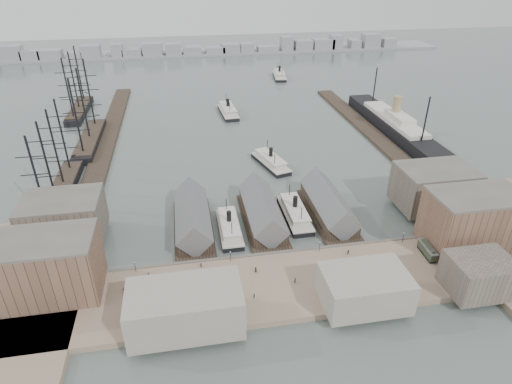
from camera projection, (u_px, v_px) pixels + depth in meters
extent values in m
plane|color=#4C5854|center=(271.00, 248.00, 148.27)|extent=(900.00, 900.00, 0.00)
cube|color=#89715C|center=(285.00, 285.00, 130.59)|extent=(180.00, 30.00, 2.00)
cube|color=#59544C|center=(274.00, 255.00, 143.24)|extent=(180.00, 1.20, 2.30)
cube|color=#2D231C|center=(105.00, 148.00, 223.37)|extent=(10.00, 220.00, 1.60)
cube|color=#2D231C|center=(375.00, 136.00, 237.25)|extent=(10.00, 180.00, 1.60)
cube|color=#2D231C|center=(193.00, 229.00, 157.73)|extent=(14.00, 42.00, 1.20)
cube|color=#2D231C|center=(193.00, 220.00, 157.08)|extent=(12.00, 36.00, 5.00)
cube|color=#59595B|center=(192.00, 214.00, 155.81)|extent=(12.60, 37.00, 12.60)
cube|color=#2D231C|center=(263.00, 222.00, 161.73)|extent=(14.00, 42.00, 1.20)
cube|color=#2D231C|center=(262.00, 214.00, 161.08)|extent=(12.00, 36.00, 5.00)
cube|color=#59595B|center=(262.00, 208.00, 159.81)|extent=(12.60, 37.00, 12.60)
cube|color=#2D231C|center=(328.00, 216.00, 165.73)|extent=(14.00, 42.00, 1.20)
cube|color=#2D231C|center=(328.00, 208.00, 165.08)|extent=(12.00, 36.00, 5.00)
cube|color=#59595B|center=(329.00, 202.00, 163.82)|extent=(12.60, 37.00, 12.60)
cube|color=brown|center=(41.00, 268.00, 121.82)|extent=(32.00, 18.00, 18.00)
cube|color=#60564C|center=(64.00, 218.00, 148.58)|extent=(26.00, 20.00, 14.00)
cube|color=brown|center=(473.00, 221.00, 142.51)|extent=(30.00, 18.00, 19.00)
cube|color=#60564C|center=(434.00, 188.00, 167.00)|extent=(28.00, 20.00, 15.00)
cube|color=gray|center=(364.00, 288.00, 120.43)|extent=(24.00, 16.00, 10.00)
cube|color=gray|center=(185.00, 308.00, 112.25)|extent=(30.00, 16.00, 12.00)
cube|color=#60564C|center=(479.00, 275.00, 124.72)|extent=(18.00, 14.00, 11.00)
cylinder|color=black|center=(135.00, 267.00, 133.48)|extent=(0.16, 0.16, 3.60)
sphere|color=beige|center=(134.00, 262.00, 132.55)|extent=(0.44, 0.44, 0.44)
cylinder|color=black|center=(231.00, 257.00, 138.09)|extent=(0.16, 0.16, 3.60)
sphere|color=beige|center=(230.00, 252.00, 137.17)|extent=(0.44, 0.44, 0.44)
cylinder|color=black|center=(320.00, 247.00, 142.71)|extent=(0.16, 0.16, 3.60)
sphere|color=beige|center=(320.00, 242.00, 141.79)|extent=(0.44, 0.44, 0.44)
cylinder|color=black|center=(403.00, 238.00, 147.33)|extent=(0.16, 0.16, 3.60)
sphere|color=beige|center=(404.00, 233.00, 146.40)|extent=(0.44, 0.44, 0.44)
cube|color=gray|center=(203.00, 52.00, 440.04)|extent=(500.00, 40.00, 2.00)
cube|color=gray|center=(12.00, 54.00, 400.65)|extent=(18.77, 14.00, 15.03)
cube|color=gray|center=(31.00, 56.00, 404.41)|extent=(17.36, 14.00, 10.23)
cube|color=gray|center=(51.00, 55.00, 407.08)|extent=(20.65, 14.00, 10.28)
cube|color=gray|center=(75.00, 56.00, 411.15)|extent=(14.71, 14.00, 7.23)
cube|color=gray|center=(91.00, 52.00, 412.08)|extent=(17.63, 14.00, 13.23)
cube|color=gray|center=(117.00, 51.00, 415.77)|extent=(10.74, 14.00, 13.58)
cube|color=gray|center=(132.00, 53.00, 419.07)|extent=(18.06, 14.00, 8.64)
cube|color=gray|center=(153.00, 50.00, 421.01)|extent=(18.55, 14.00, 13.29)
cube|color=gray|center=(173.00, 50.00, 424.32)|extent=(15.33, 14.00, 12.47)
cube|color=gray|center=(192.00, 51.00, 428.07)|extent=(17.56, 14.00, 8.72)
cube|color=gray|center=(215.00, 51.00, 431.91)|extent=(18.76, 14.00, 7.63)
cube|color=gray|center=(231.00, 49.00, 433.69)|extent=(17.61, 14.00, 10.35)
cube|color=gray|center=(247.00, 48.00, 436.20)|extent=(13.38, 14.00, 10.30)
cube|color=gray|center=(267.00, 49.00, 440.38)|extent=(20.73, 14.00, 6.75)
cube|color=gray|center=(286.00, 44.00, 441.32)|extent=(11.51, 14.00, 15.57)
cube|color=gray|center=(303.00, 46.00, 445.11)|extent=(18.17, 14.00, 11.26)
cube|color=gray|center=(323.00, 45.00, 448.32)|extent=(21.81, 14.00, 11.83)
cube|color=gray|center=(336.00, 43.00, 449.56)|extent=(11.12, 14.00, 15.50)
cube|color=gray|center=(354.00, 45.00, 454.00)|extent=(10.90, 14.00, 10.29)
cube|color=gray|center=(370.00, 41.00, 455.48)|extent=(17.95, 14.00, 15.72)
cube|color=gray|center=(388.00, 43.00, 459.83)|extent=(14.21, 14.00, 10.51)
cube|color=black|center=(229.00, 230.00, 156.96)|extent=(7.32, 25.61, 1.65)
cube|color=beige|center=(229.00, 227.00, 156.38)|extent=(7.68, 25.61, 0.46)
cube|color=beige|center=(229.00, 224.00, 155.75)|extent=(5.95, 18.29, 2.01)
cube|color=beige|center=(229.00, 221.00, 155.13)|extent=(6.40, 20.12, 0.37)
cylinder|color=black|center=(229.00, 216.00, 154.15)|extent=(1.65, 1.65, 4.12)
cylinder|color=black|center=(226.00, 205.00, 161.31)|extent=(0.27, 0.27, 5.49)
cylinder|color=black|center=(232.00, 229.00, 147.16)|extent=(0.27, 0.27, 5.49)
cube|color=black|center=(295.00, 216.00, 165.26)|extent=(7.88, 27.57, 1.77)
cube|color=beige|center=(295.00, 213.00, 164.64)|extent=(8.27, 27.57, 0.49)
cube|color=beige|center=(295.00, 210.00, 163.97)|extent=(6.40, 19.69, 2.17)
cube|color=beige|center=(295.00, 207.00, 163.29)|extent=(6.89, 21.66, 0.39)
cylinder|color=black|center=(295.00, 202.00, 162.24)|extent=(1.77, 1.77, 4.43)
cylinder|color=black|center=(290.00, 191.00, 169.95)|extent=(0.30, 0.30, 5.91)
cylinder|color=black|center=(301.00, 214.00, 154.72)|extent=(0.30, 0.30, 5.91)
cube|color=black|center=(271.00, 164.00, 205.88)|extent=(15.04, 28.59, 1.77)
cube|color=beige|center=(271.00, 162.00, 205.26)|extent=(15.42, 28.70, 0.49)
cube|color=beige|center=(271.00, 159.00, 204.59)|extent=(11.48, 20.63, 2.16)
cube|color=beige|center=(271.00, 156.00, 203.92)|extent=(12.49, 22.65, 0.39)
cylinder|color=black|center=(271.00, 152.00, 202.87)|extent=(1.77, 1.77, 4.42)
cylinder|color=black|center=(267.00, 145.00, 210.56)|extent=(0.29, 0.29, 5.89)
cylinder|color=black|center=(275.00, 160.00, 195.37)|extent=(0.29, 0.29, 5.89)
cube|color=black|center=(228.00, 113.00, 271.66)|extent=(10.53, 30.34, 1.92)
cube|color=beige|center=(228.00, 111.00, 270.98)|extent=(10.95, 30.37, 0.53)
cube|color=beige|center=(228.00, 109.00, 270.26)|extent=(8.35, 21.73, 2.34)
cube|color=beige|center=(228.00, 106.00, 269.53)|extent=(9.03, 23.89, 0.43)
cylinder|color=black|center=(228.00, 103.00, 268.39)|extent=(1.92, 1.92, 4.79)
cylinder|color=black|center=(226.00, 99.00, 276.73)|extent=(0.32, 0.32, 6.39)
cylinder|color=black|center=(230.00, 108.00, 260.25)|extent=(0.32, 0.32, 6.39)
cube|color=black|center=(279.00, 77.00, 351.55)|extent=(11.74, 30.12, 1.89)
cube|color=beige|center=(279.00, 75.00, 350.88)|extent=(12.16, 30.17, 0.52)
cube|color=beige|center=(279.00, 73.00, 350.17)|extent=(9.20, 21.61, 2.31)
cube|color=beige|center=(280.00, 72.00, 349.45)|extent=(9.97, 23.75, 0.42)
cylinder|color=black|center=(280.00, 69.00, 348.33)|extent=(1.89, 1.89, 4.72)
cylinder|color=black|center=(277.00, 66.00, 356.54)|extent=(0.31, 0.31, 6.29)
cylinder|color=black|center=(282.00, 72.00, 340.33)|extent=(0.31, 0.31, 6.29)
cube|color=black|center=(61.00, 194.00, 178.22)|extent=(8.79, 60.54, 3.52)
cube|color=#2D231C|center=(60.00, 190.00, 177.22)|extent=(8.30, 54.48, 0.59)
cylinder|color=black|center=(37.00, 179.00, 151.35)|extent=(0.78, 0.78, 33.20)
cylinder|color=black|center=(47.00, 163.00, 163.49)|extent=(0.78, 0.78, 33.20)
cylinder|color=black|center=(55.00, 148.00, 175.63)|extent=(0.78, 0.78, 33.20)
cylinder|color=black|center=(62.00, 136.00, 187.78)|extent=(0.78, 0.78, 33.20)
cube|color=black|center=(90.00, 140.00, 228.95)|extent=(9.81, 56.67, 3.92)
cube|color=#2D231C|center=(90.00, 136.00, 227.84)|extent=(9.26, 51.00, 0.65)
cylinder|color=black|center=(76.00, 117.00, 202.24)|extent=(0.87, 0.87, 37.05)
cylinder|color=black|center=(83.00, 105.00, 219.29)|extent=(0.87, 0.87, 37.05)
cylinder|color=black|center=(89.00, 94.00, 236.34)|extent=(0.87, 0.87, 37.05)
cube|color=black|center=(80.00, 111.00, 273.09)|extent=(9.34, 51.90, 3.74)
cube|color=#2D231C|center=(79.00, 107.00, 272.03)|extent=(8.82, 46.71, 0.62)
cylinder|color=black|center=(68.00, 89.00, 248.27)|extent=(0.83, 0.83, 35.29)
cylinder|color=black|center=(74.00, 81.00, 263.89)|extent=(0.83, 0.83, 35.29)
cylinder|color=black|center=(79.00, 74.00, 279.50)|extent=(0.83, 0.83, 35.29)
cube|color=black|center=(393.00, 126.00, 244.54)|extent=(14.13, 103.23, 6.52)
cube|color=beige|center=(394.00, 119.00, 242.42)|extent=(11.95, 59.77, 2.17)
cube|color=beige|center=(400.00, 117.00, 236.43)|extent=(8.69, 21.73, 3.26)
cylinder|color=tan|center=(397.00, 106.00, 238.71)|extent=(4.78, 4.78, 10.87)
cube|color=black|center=(426.00, 254.00, 141.62)|extent=(2.70, 9.07, 0.76)
cube|color=#2D3426|center=(427.00, 250.00, 140.84)|extent=(2.82, 9.55, 2.46)
cube|color=#59595B|center=(428.00, 247.00, 140.17)|extent=(3.03, 9.94, 0.28)
imported|color=black|center=(137.00, 286.00, 127.18)|extent=(1.90, 1.79, 1.71)
cube|color=#3F2D21|center=(128.00, 289.00, 126.08)|extent=(2.94, 2.24, 0.25)
cylinder|color=black|center=(128.00, 291.00, 125.71)|extent=(1.07, 0.42, 1.10)
cylinder|color=black|center=(127.00, 289.00, 126.79)|extent=(1.07, 0.42, 1.10)
imported|color=black|center=(223.00, 288.00, 126.42)|extent=(2.04, 1.07, 1.66)
cube|color=#3F2D21|center=(215.00, 290.00, 125.78)|extent=(2.73, 1.74, 0.25)
cylinder|color=black|center=(215.00, 292.00, 125.36)|extent=(1.10, 0.18, 1.10)
cylinder|color=black|center=(214.00, 289.00, 126.54)|extent=(1.10, 0.18, 1.10)
imported|color=black|center=(361.00, 273.00, 132.74)|extent=(1.64, 1.80, 1.55)
cube|color=#3F2D21|center=(352.00, 272.00, 132.81)|extent=(2.88, 2.07, 0.25)
cylinder|color=black|center=(352.00, 274.00, 132.37)|extent=(1.09, 0.34, 1.10)
cylinder|color=black|center=(352.00, 272.00, 133.59)|extent=(1.09, 0.34, 1.10)
imported|color=black|center=(148.00, 274.00, 131.96)|extent=(0.55, 0.67, 1.62)
imported|color=black|center=(133.00, 302.00, 121.45)|extent=(1.00, 0.95, 1.64)
imported|color=black|center=(201.00, 265.00, 135.85)|extent=(1.15, 1.09, 1.56)
imported|color=black|center=(254.00, 296.00, 123.73)|extent=(0.83, 0.99, 1.59)
imported|color=black|center=(256.00, 270.00, 133.88)|extent=(0.92, 0.64, 1.80)
imported|color=black|center=(295.00, 281.00, 129.39)|extent=(0.81, 0.80, 1.81)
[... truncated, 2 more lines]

